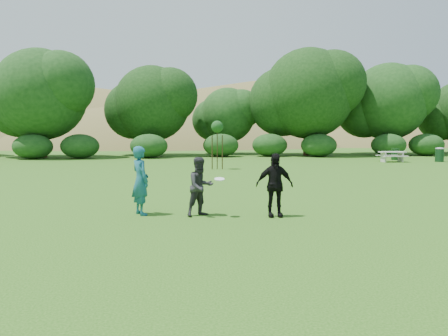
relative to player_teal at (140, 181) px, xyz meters
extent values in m
plane|color=#19470C|center=(2.45, -1.18, -0.94)|extent=(120.00, 120.00, 0.00)
imported|color=#175669|center=(0.00, 0.00, 0.00)|extent=(0.72, 0.81, 1.87)
imported|color=#29282B|center=(1.62, -0.31, -0.14)|extent=(0.96, 0.89, 1.58)
imported|color=black|center=(3.57, -0.62, -0.09)|extent=(1.00, 0.42, 1.70)
cylinder|color=#133513|center=(17.48, 20.25, -0.49)|extent=(0.60, 0.60, 0.90)
cylinder|color=white|center=(2.11, -0.54, 0.08)|extent=(0.27, 0.27, 0.08)
cylinder|color=#382816|center=(3.17, 13.57, 0.31)|extent=(0.05, 0.05, 2.50)
sphere|color=#194719|center=(3.17, 13.57, 1.56)|extent=(0.70, 0.70, 0.70)
cylinder|color=#382816|center=(2.87, 13.57, 0.06)|extent=(0.06, 0.06, 2.00)
cylinder|color=#3E2C18|center=(3.47, 13.57, 0.06)|extent=(0.06, 0.06, 2.00)
cube|color=beige|center=(16.21, 18.22, -0.22)|extent=(1.80, 0.75, 0.08)
cube|color=beige|center=(15.56, 18.22, -0.60)|extent=(0.10, 0.70, 0.68)
cube|color=#AEABA2|center=(16.86, 18.22, -0.60)|extent=(0.10, 0.70, 0.68)
cube|color=silver|center=(16.21, 17.62, -0.50)|extent=(1.80, 0.28, 0.06)
cube|color=beige|center=(16.21, 18.82, -0.50)|extent=(1.80, 0.28, 0.06)
cylinder|color=#13351A|center=(19.71, 18.04, -0.49)|extent=(0.60, 0.60, 0.90)
ellipsoid|color=gray|center=(19.71, 18.04, 0.01)|extent=(0.60, 0.60, 0.20)
ellipsoid|color=olive|center=(-22.55, 68.82, -13.04)|extent=(110.00, 70.00, 44.00)
ellipsoid|color=olive|center=(22.45, 70.82, -15.24)|extent=(100.00, 64.00, 52.00)
ellipsoid|color=olive|center=(-2.55, 56.82, -8.64)|extent=(80.00, 50.00, 28.00)
ellipsoid|color=olive|center=(32.45, 58.82, -7.54)|extent=(60.00, 44.00, 24.00)
cylinder|color=#3A2616|center=(-10.55, 25.82, 0.64)|extent=(0.73, 0.73, 3.15)
sphere|color=#194214|center=(-10.55, 25.82, 4.29)|extent=(7.54, 7.54, 7.54)
cylinder|color=#3A2616|center=(-1.55, 27.82, 0.46)|extent=(0.68, 0.68, 2.80)
sphere|color=#194214|center=(-1.55, 27.82, 3.72)|extent=(6.73, 6.73, 6.73)
cylinder|color=#3A2616|center=(5.45, 29.82, 0.20)|extent=(0.60, 0.60, 2.27)
sphere|color=#194214|center=(5.45, 29.82, 2.78)|extent=(5.22, 5.22, 5.22)
cylinder|color=#3A2616|center=(12.45, 26.82, 0.73)|extent=(0.76, 0.76, 3.32)
sphere|color=#194214|center=(12.45, 26.82, 4.63)|extent=(8.12, 8.12, 8.12)
cylinder|color=#3A2616|center=(20.45, 27.82, 0.55)|extent=(0.71, 0.71, 2.97)
sphere|color=#194214|center=(20.45, 27.82, 4.02)|extent=(7.19, 7.19, 7.19)
camera|label=1|loc=(1.15, -11.92, 1.37)|focal=35.00mm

